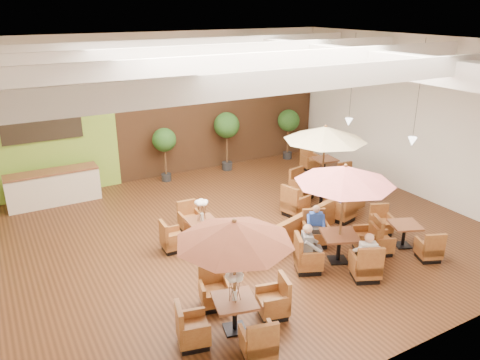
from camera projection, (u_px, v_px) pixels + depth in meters
room at (227, 105)px, 13.78m from camera, size 14.04×14.00×5.52m
service_counter at (53, 187)px, 15.89m from camera, size 3.00×0.75×1.18m
booth_divider at (312, 221)px, 13.83m from camera, size 5.67×1.82×0.81m
table_0 at (234, 257)px, 9.24m from camera, size 2.64×2.64×2.59m
table_1 at (343, 197)px, 11.85m from camera, size 2.87×2.87×2.74m
table_2 at (324, 153)px, 15.00m from camera, size 2.95×2.95×2.88m
table_3 at (195, 231)px, 13.18m from camera, size 1.62×2.40×1.49m
table_4 at (397, 238)px, 13.05m from camera, size 1.75×2.48×0.87m
table_5 at (324, 168)px, 18.51m from camera, size 0.90×2.52×0.93m
topiary_0 at (164, 142)px, 17.60m from camera, size 0.90×0.90×2.09m
topiary_1 at (227, 127)px, 18.74m from camera, size 1.03×1.03×2.40m
topiary_2 at (289, 122)px, 20.18m from camera, size 0.94×0.94×2.19m
diner_0 at (367, 252)px, 11.41m from camera, size 0.46×0.43×0.82m
diner_1 at (316, 221)px, 13.06m from camera, size 0.43×0.41×0.74m
diner_2 at (309, 244)px, 11.77m from camera, size 0.46×0.48×0.86m
diner_3 at (343, 198)px, 14.56m from camera, size 0.45×0.40×0.82m
diner_4 at (346, 182)px, 15.90m from camera, size 0.43×0.46×0.82m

